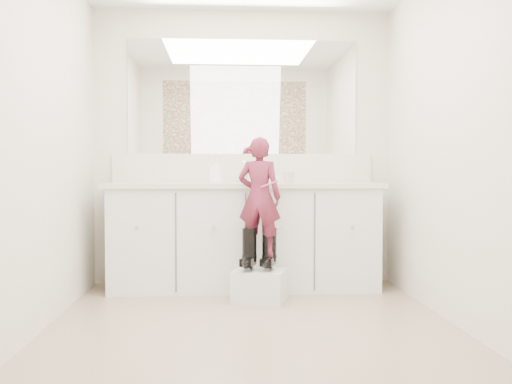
{
  "coord_description": "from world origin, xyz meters",
  "views": [
    {
      "loc": [
        -0.19,
        -3.54,
        0.98
      ],
      "look_at": [
        0.07,
        0.82,
        0.83
      ],
      "focal_mm": 40.0,
      "sensor_mm": 36.0,
      "label": 1
    }
  ],
  "objects": [
    {
      "name": "cup",
      "position": [
        0.38,
        1.24,
        0.94
      ],
      "size": [
        0.11,
        0.11,
        0.1
      ],
      "primitive_type": "imported",
      "rotation": [
        0.0,
        0.0,
        -0.05
      ],
      "color": "#C5B29D",
      "rests_on": "countertop"
    },
    {
      "name": "floor",
      "position": [
        0.0,
        0.0,
        0.0
      ],
      "size": [
        3.0,
        3.0,
        0.0
      ],
      "primitive_type": "plane",
      "color": "#806C54",
      "rests_on": "ground"
    },
    {
      "name": "vanity_cabinet",
      "position": [
        0.0,
        1.23,
        0.42
      ],
      "size": [
        2.2,
        0.55,
        0.85
      ],
      "primitive_type": "cube",
      "color": "silver",
      "rests_on": "floor"
    },
    {
      "name": "boot_right",
      "position": [
        0.17,
        0.74,
        0.4
      ],
      "size": [
        0.17,
        0.24,
        0.32
      ],
      "primitive_type": null,
      "rotation": [
        0.0,
        0.0,
        -0.3
      ],
      "color": "black",
      "rests_on": "step_stool"
    },
    {
      "name": "wall_left",
      "position": [
        -1.3,
        0.0,
        1.2
      ],
      "size": [
        0.0,
        3.0,
        3.0
      ],
      "primitive_type": "plane",
      "rotation": [
        1.57,
        0.0,
        1.57
      ],
      "color": "beige",
      "rests_on": "floor"
    },
    {
      "name": "soap_bottle",
      "position": [
        -0.23,
        1.23,
        0.99
      ],
      "size": [
        0.11,
        0.11,
        0.21
      ],
      "primitive_type": "imported",
      "rotation": [
        0.0,
        0.0,
        -0.18
      ],
      "color": "white",
      "rests_on": "countertop"
    },
    {
      "name": "boot_left",
      "position": [
        0.02,
        0.74,
        0.4
      ],
      "size": [
        0.17,
        0.24,
        0.32
      ],
      "primitive_type": null,
      "rotation": [
        0.0,
        0.0,
        -0.3
      ],
      "color": "black",
      "rests_on": "step_stool"
    },
    {
      "name": "mirror",
      "position": [
        0.0,
        1.49,
        1.64
      ],
      "size": [
        2.0,
        0.02,
        1.0
      ],
      "primitive_type": "cube",
      "color": "white",
      "rests_on": "wall_back"
    },
    {
      "name": "step_stool",
      "position": [
        0.09,
        0.72,
        0.12
      ],
      "size": [
        0.45,
        0.41,
        0.24
      ],
      "primitive_type": "cube",
      "rotation": [
        0.0,
        0.0,
        -0.3
      ],
      "color": "silver",
      "rests_on": "floor"
    },
    {
      "name": "wall_front",
      "position": [
        0.0,
        -1.5,
        1.2
      ],
      "size": [
        2.6,
        0.0,
        2.6
      ],
      "primitive_type": "plane",
      "rotation": [
        -1.57,
        0.0,
        0.0
      ],
      "color": "beige",
      "rests_on": "floor"
    },
    {
      "name": "backsplash",
      "position": [
        0.0,
        1.49,
        1.02
      ],
      "size": [
        2.28,
        0.03,
        0.25
      ],
      "primitive_type": "cube",
      "color": "beige",
      "rests_on": "countertop"
    },
    {
      "name": "wall_right",
      "position": [
        1.3,
        0.0,
        1.2
      ],
      "size": [
        0.0,
        3.0,
        3.0
      ],
      "primitive_type": "plane",
      "rotation": [
        1.57,
        0.0,
        -1.57
      ],
      "color": "beige",
      "rests_on": "floor"
    },
    {
      "name": "toddler",
      "position": [
        0.09,
        0.74,
        0.79
      ],
      "size": [
        0.38,
        0.3,
        0.9
      ],
      "primitive_type": "imported",
      "rotation": [
        0.0,
        0.0,
        2.84
      ],
      "color": "#A03150",
      "rests_on": "step_stool"
    },
    {
      "name": "countertop",
      "position": [
        0.0,
        1.21,
        0.87
      ],
      "size": [
        2.28,
        0.58,
        0.04
      ],
      "primitive_type": "cube",
      "color": "beige",
      "rests_on": "vanity_cabinet"
    },
    {
      "name": "toothbrush",
      "position": [
        0.16,
        0.66,
        0.89
      ],
      "size": [
        0.13,
        0.05,
        0.06
      ],
      "primitive_type": "cylinder",
      "rotation": [
        0.0,
        1.22,
        -0.3
      ],
      "color": "#CC4F7F",
      "rests_on": "toddler"
    },
    {
      "name": "wall_back",
      "position": [
        0.0,
        1.5,
        1.2
      ],
      "size": [
        2.6,
        0.0,
        2.6
      ],
      "primitive_type": "plane",
      "rotation": [
        1.57,
        0.0,
        0.0
      ],
      "color": "beige",
      "rests_on": "floor"
    },
    {
      "name": "faucet",
      "position": [
        0.0,
        1.38,
        0.94
      ],
      "size": [
        0.08,
        0.08,
        0.1
      ],
      "primitive_type": "cylinder",
      "color": "silver",
      "rests_on": "countertop"
    }
  ]
}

